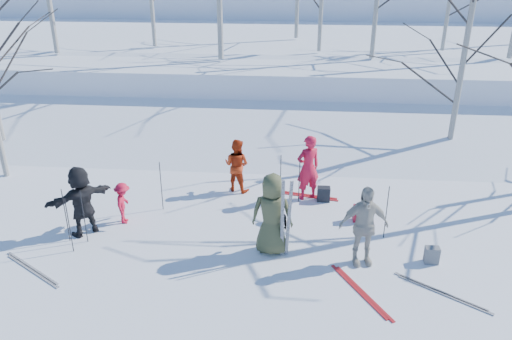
# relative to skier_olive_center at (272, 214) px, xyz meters

# --- Properties ---
(ground) EXTENTS (120.00, 120.00, 0.00)m
(ground) POSITION_rel_skier_olive_center_xyz_m (-0.48, 0.05, -0.94)
(ground) COLOR white
(ground) RESTS_ON ground
(snow_ramp) EXTENTS (70.00, 9.49, 4.12)m
(snow_ramp) POSITION_rel_skier_olive_center_xyz_m (-0.48, 7.05, -0.79)
(snow_ramp) COLOR white
(snow_ramp) RESTS_ON ground
(snow_plateau) EXTENTS (70.00, 18.00, 2.20)m
(snow_plateau) POSITION_rel_skier_olive_center_xyz_m (-0.48, 17.05, 0.06)
(snow_plateau) COLOR white
(snow_plateau) RESTS_ON ground
(far_hill) EXTENTS (90.00, 30.00, 6.00)m
(far_hill) POSITION_rel_skier_olive_center_xyz_m (-0.48, 38.05, 1.06)
(far_hill) COLOR white
(far_hill) RESTS_ON ground
(skier_olive_center) EXTENTS (0.96, 0.65, 1.88)m
(skier_olive_center) POSITION_rel_skier_olive_center_xyz_m (0.00, 0.00, 0.00)
(skier_olive_center) COLOR #42472A
(skier_olive_center) RESTS_ON ground
(skier_red_north) EXTENTS (0.79, 0.68, 1.82)m
(skier_red_north) POSITION_rel_skier_olive_center_xyz_m (0.81, 2.70, -0.03)
(skier_red_north) COLOR red
(skier_red_north) RESTS_ON ground
(skier_redor_behind) EXTENTS (0.89, 0.80, 1.52)m
(skier_redor_behind) POSITION_rel_skier_olive_center_xyz_m (-1.15, 3.05, -0.18)
(skier_redor_behind) COLOR #B22D0D
(skier_redor_behind) RESTS_ON ground
(skier_red_seated) EXTENTS (0.49, 0.73, 1.06)m
(skier_red_seated) POSITION_rel_skier_olive_center_xyz_m (-3.72, 1.00, -0.41)
(skier_red_seated) COLOR red
(skier_red_seated) RESTS_ON ground
(skier_cream_east) EXTENTS (1.13, 0.63, 1.82)m
(skier_cream_east) POSITION_rel_skier_olive_center_xyz_m (1.95, -0.28, -0.03)
(skier_cream_east) COLOR beige
(skier_cream_east) RESTS_ON ground
(skier_grey_west) EXTENTS (1.48, 1.49, 1.72)m
(skier_grey_west) POSITION_rel_skier_olive_center_xyz_m (-4.49, 0.41, -0.08)
(skier_grey_west) COLOR black
(skier_grey_west) RESTS_ON ground
(dog) EXTENTS (0.52, 0.65, 0.50)m
(dog) POSITION_rel_skier_olive_center_xyz_m (0.21, 1.18, -0.69)
(dog) COLOR black
(dog) RESTS_ON ground
(upright_ski_left) EXTENTS (0.08, 0.16, 1.90)m
(upright_ski_left) POSITION_rel_skier_olive_center_xyz_m (0.24, -0.21, 0.01)
(upright_ski_left) COLOR silver
(upright_ski_left) RESTS_ON ground
(upright_ski_right) EXTENTS (0.15, 0.23, 1.89)m
(upright_ski_right) POSITION_rel_skier_olive_center_xyz_m (0.37, -0.20, 0.01)
(upright_ski_right) COLOR silver
(upright_ski_right) RESTS_ON ground
(ski_pair_a) EXTENTS (1.99, 2.09, 0.02)m
(ski_pair_a) POSITION_rel_skier_olive_center_xyz_m (3.45, -1.23, -0.93)
(ski_pair_a) COLOR silver
(ski_pair_a) RESTS_ON ground
(ski_pair_b) EXTENTS (1.00, 1.98, 0.02)m
(ski_pair_b) POSITION_rel_skier_olive_center_xyz_m (0.73, 2.85, -0.93)
(ski_pair_b) COLOR #AE181D
(ski_pair_b) RESTS_ON ground
(ski_pair_c) EXTENTS (1.81, 2.07, 0.02)m
(ski_pair_c) POSITION_rel_skier_olive_center_xyz_m (1.86, -1.33, -0.93)
(ski_pair_c) COLOR #AE181D
(ski_pair_c) RESTS_ON ground
(ski_pair_d) EXTENTS (1.92, 2.08, 0.02)m
(ski_pair_d) POSITION_rel_skier_olive_center_xyz_m (-5.04, -1.17, -0.93)
(ski_pair_d) COLOR silver
(ski_pair_d) RESTS_ON ground
(ski_pole_a) EXTENTS (0.02, 0.02, 1.34)m
(ski_pole_a) POSITION_rel_skier_olive_center_xyz_m (2.61, 0.81, -0.27)
(ski_pole_a) COLOR black
(ski_pole_a) RESTS_ON ground
(ski_pole_b) EXTENTS (0.02, 0.02, 1.34)m
(ski_pole_b) POSITION_rel_skier_olive_center_xyz_m (-4.46, -0.40, -0.27)
(ski_pole_b) COLOR black
(ski_pole_b) RESTS_ON ground
(ski_pole_c) EXTENTS (0.02, 0.02, 1.34)m
(ski_pole_c) POSITION_rel_skier_olive_center_xyz_m (0.09, 2.48, -0.27)
(ski_pole_c) COLOR black
(ski_pole_c) RESTS_ON ground
(ski_pole_d) EXTENTS (0.02, 0.02, 1.34)m
(ski_pole_d) POSITION_rel_skier_olive_center_xyz_m (-4.30, 0.03, -0.27)
(ski_pole_d) COLOR black
(ski_pole_d) RESTS_ON ground
(ski_pole_e) EXTENTS (0.02, 0.02, 1.34)m
(ski_pole_e) POSITION_rel_skier_olive_center_xyz_m (-4.73, 0.03, -0.27)
(ski_pole_e) COLOR black
(ski_pole_e) RESTS_ON ground
(ski_pole_f) EXTENTS (0.02, 0.02, 1.34)m
(ski_pole_f) POSITION_rel_skier_olive_center_xyz_m (-2.95, 1.74, -0.27)
(ski_pole_f) COLOR black
(ski_pole_f) RESTS_ON ground
(ski_pole_g) EXTENTS (0.02, 0.02, 1.34)m
(ski_pole_g) POSITION_rel_skier_olive_center_xyz_m (0.59, 2.46, -0.27)
(ski_pole_g) COLOR black
(ski_pole_g) RESTS_ON ground
(backpack_red) EXTENTS (0.32, 0.22, 0.42)m
(backpack_red) POSITION_rel_skier_olive_center_xyz_m (2.11, 1.55, -0.73)
(backpack_red) COLOR maroon
(backpack_red) RESTS_ON ground
(backpack_grey) EXTENTS (0.30, 0.20, 0.38)m
(backpack_grey) POSITION_rel_skier_olive_center_xyz_m (3.48, -0.16, -0.75)
(backpack_grey) COLOR slate
(backpack_grey) RESTS_ON ground
(backpack_dark) EXTENTS (0.34, 0.24, 0.40)m
(backpack_dark) POSITION_rel_skier_olive_center_xyz_m (1.26, 2.58, -0.74)
(backpack_dark) COLOR black
(backpack_dark) RESTS_ON ground
(birch_plateau_b) EXTENTS (3.47, 3.47, 4.10)m
(birch_plateau_b) POSITION_rel_skier_olive_center_xyz_m (6.71, 13.12, 3.31)
(birch_plateau_b) COLOR silver
(birch_plateau_b) RESTS_ON snow_plateau
(birch_edge_e) EXTENTS (4.12, 4.12, 5.03)m
(birch_edge_e) POSITION_rel_skier_olive_center_xyz_m (5.47, 6.18, 1.57)
(birch_edge_e) COLOR silver
(birch_edge_e) RESTS_ON ground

